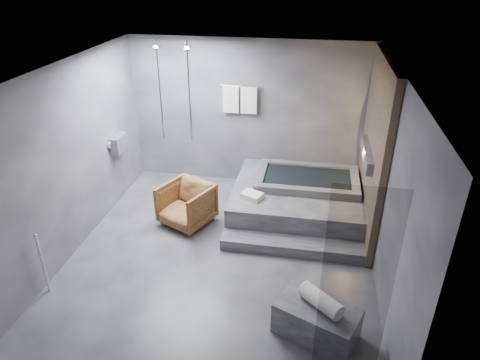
# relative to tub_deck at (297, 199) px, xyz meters

# --- Properties ---
(room) EXTENTS (5.00, 5.04, 2.82)m
(room) POSITION_rel_tub_deck_xyz_m (-0.65, -1.21, 1.48)
(room) COLOR #2F2F31
(room) RESTS_ON ground
(tub_deck) EXTENTS (2.20, 2.00, 0.50)m
(tub_deck) POSITION_rel_tub_deck_xyz_m (0.00, 0.00, 0.00)
(tub_deck) COLOR #343436
(tub_deck) RESTS_ON ground
(tub_step) EXTENTS (2.20, 0.36, 0.18)m
(tub_step) POSITION_rel_tub_deck_xyz_m (0.00, -1.18, -0.16)
(tub_step) COLOR #343436
(tub_step) RESTS_ON ground
(concrete_bench) EXTENTS (1.08, 0.85, 0.43)m
(concrete_bench) POSITION_rel_tub_deck_xyz_m (0.40, -2.78, -0.04)
(concrete_bench) COLOR #37373A
(concrete_bench) RESTS_ON ground
(driftwood_chair) EXTENTS (1.02, 1.03, 0.72)m
(driftwood_chair) POSITION_rel_tub_deck_xyz_m (-1.81, -0.69, 0.11)
(driftwood_chair) COLOR #462811
(driftwood_chair) RESTS_ON ground
(rolled_towel) EXTENTS (0.54, 0.51, 0.20)m
(rolled_towel) POSITION_rel_tub_deck_xyz_m (0.42, -2.77, 0.28)
(rolled_towel) COLOR white
(rolled_towel) RESTS_ON concrete_bench
(deck_towel) EXTENTS (0.40, 0.36, 0.09)m
(deck_towel) POSITION_rel_tub_deck_xyz_m (-0.73, -0.52, 0.29)
(deck_towel) COLOR silver
(deck_towel) RESTS_ON tub_deck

